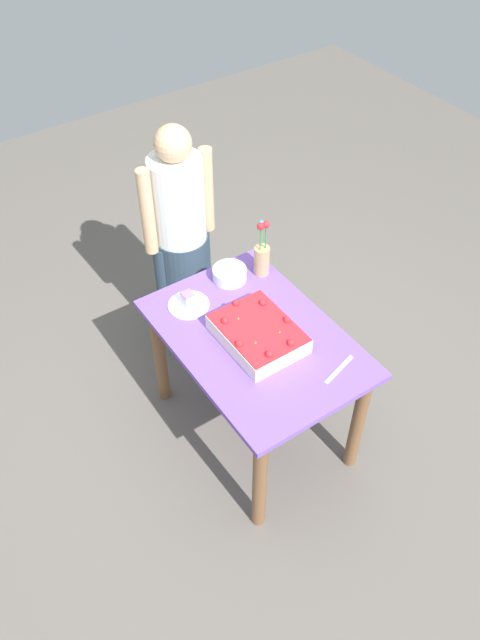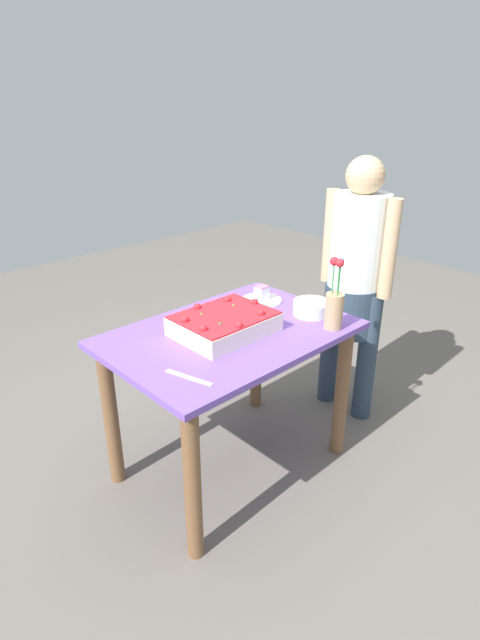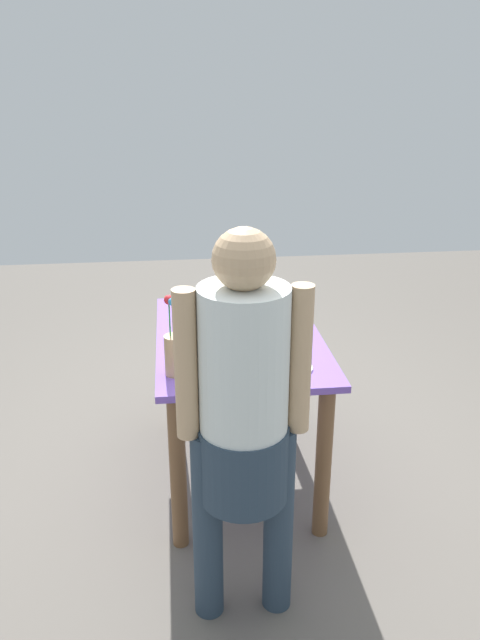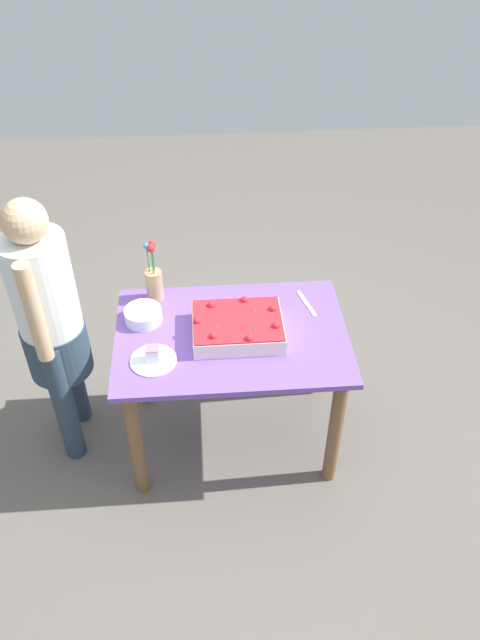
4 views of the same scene
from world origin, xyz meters
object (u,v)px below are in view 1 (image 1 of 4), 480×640
at_px(flower_vase, 262,256).
at_px(fruit_bowl, 230,274).
at_px(cake_knife, 339,369).
at_px(serving_plate_with_slice, 188,303).
at_px(person_standing, 180,229).
at_px(sheet_cake, 258,333).

relative_size(flower_vase, fruit_bowl, 1.86).
bearing_deg(cake_knife, fruit_bowl, -100.62).
height_order(serving_plate_with_slice, person_standing, person_standing).
distance_m(flower_vase, person_standing, 0.54).
bearing_deg(person_standing, serving_plate_with_slice, -26.25).
bearing_deg(sheet_cake, cake_knife, -150.70).
xyz_separation_m(sheet_cake, serving_plate_with_slice, (0.40, 0.16, -0.03)).
bearing_deg(fruit_bowl, sheet_cake, 163.34).
height_order(sheet_cake, serving_plate_with_slice, sheet_cake).
bearing_deg(cake_knife, serving_plate_with_slice, -80.27).
xyz_separation_m(serving_plate_with_slice, person_standing, (0.49, -0.24, 0.06)).
distance_m(serving_plate_with_slice, flower_vase, 0.47).
bearing_deg(sheet_cake, serving_plate_with_slice, 21.20).
relative_size(serving_plate_with_slice, cake_knife, 1.00).
xyz_separation_m(sheet_cake, fruit_bowl, (0.46, -0.14, -0.01)).
bearing_deg(flower_vase, serving_plate_with_slice, 90.13).
distance_m(serving_plate_with_slice, person_standing, 0.55).
relative_size(sheet_cake, fruit_bowl, 2.34).
bearing_deg(sheet_cake, flower_vase, -37.52).
xyz_separation_m(sheet_cake, person_standing, (0.89, -0.09, 0.04)).
distance_m(sheet_cake, fruit_bowl, 0.48).
relative_size(serving_plate_with_slice, flower_vase, 0.63).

